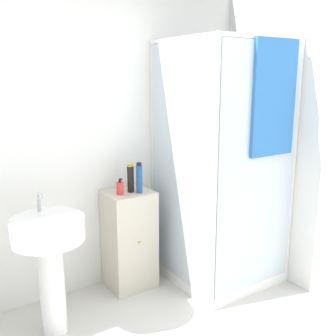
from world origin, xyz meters
TOP-DOWN VIEW (x-y plane):
  - wall_back at (0.00, 1.70)m, footprint 6.40×0.06m
  - shower_enclosure at (1.19, 1.15)m, footprint 0.85×0.88m
  - vanity_cabinet at (0.50, 1.50)m, footprint 0.37×0.35m
  - sink at (-0.22, 1.23)m, footprint 0.47×0.47m
  - soap_dispenser at (0.41, 1.46)m, footprint 0.06×0.06m
  - shampoo_bottle_tall_black at (0.52, 1.48)m, footprint 0.05×0.05m
  - shampoo_bottle_blue at (0.56, 1.42)m, footprint 0.05×0.05m

SIDE VIEW (x-z plane):
  - vanity_cabinet at x=0.50m, z-range 0.00..0.82m
  - shower_enclosure at x=1.19m, z-range -0.41..1.59m
  - sink at x=-0.22m, z-range 0.12..1.08m
  - soap_dispenser at x=0.41m, z-range 0.81..0.94m
  - shampoo_bottle_tall_black at x=0.52m, z-range 0.82..1.05m
  - shampoo_bottle_blue at x=0.56m, z-range 0.82..1.06m
  - wall_back at x=0.00m, z-range 0.00..2.50m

